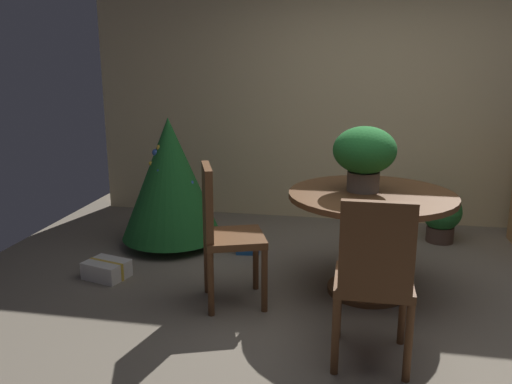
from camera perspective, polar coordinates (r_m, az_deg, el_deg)
The scene contains 10 objects.
ground_plane at distance 3.82m, azimuth 12.79°, elevation -12.48°, with size 6.60×6.60×0.00m, color #756B5B.
back_wall_panel at distance 5.64m, azimuth 12.87°, elevation 9.85°, with size 6.00×0.10×2.60m, color beige.
round_dining_table at distance 3.91m, azimuth 12.28°, elevation -3.10°, with size 1.19×1.19×0.77m.
flower_vase at distance 3.84m, azimuth 11.66°, elevation 4.16°, with size 0.45×0.45×0.47m.
wooden_chair_near at distance 2.97m, azimuth 12.67°, elevation -8.71°, with size 0.43×0.44×1.00m.
wooden_chair_left_near at distance 3.66m, azimuth -3.61°, elevation -3.91°, with size 0.53×0.53×1.00m.
holiday_tree at distance 4.85m, azimuth -9.27°, elevation 1.48°, with size 0.91×0.91×1.19m.
gift_box_blue at distance 4.79m, azimuth -0.81°, elevation -5.35°, with size 0.23×0.26×0.19m.
gift_box_cream at distance 4.40m, azimuth -15.85°, elevation -8.05°, with size 0.37×0.32×0.14m.
potted_plant at distance 5.28m, azimuth 19.43°, elevation -2.37°, with size 0.37×0.37×0.48m.
Camera 1 is at (-0.19, -3.42, 1.70)m, focal length 36.98 mm.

